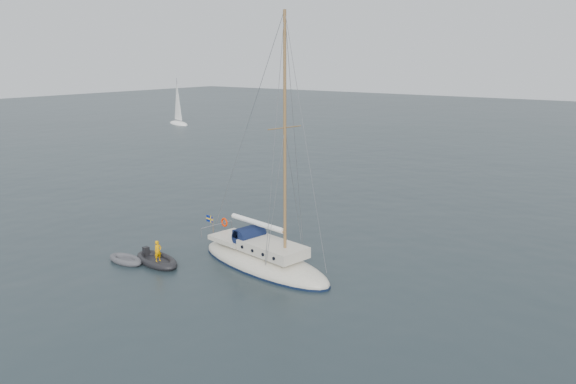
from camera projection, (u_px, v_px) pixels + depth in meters
The scene contains 5 objects.
ground at pixel (302, 292), 29.59m from camera, with size 300.00×300.00×0.00m, color black.
sailboat at pixel (264, 248), 32.86m from camera, with size 10.60×3.17×15.09m.
dinghy at pixel (126, 260), 33.78m from camera, with size 2.63×1.19×0.38m.
rib at pixel (157, 260), 33.63m from camera, with size 3.69×1.68×1.48m.
distant_yacht_a at pixel (178, 104), 101.45m from camera, with size 6.61×3.53×8.76m.
Camera 1 is at (15.59, -22.68, 12.10)m, focal length 35.00 mm.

